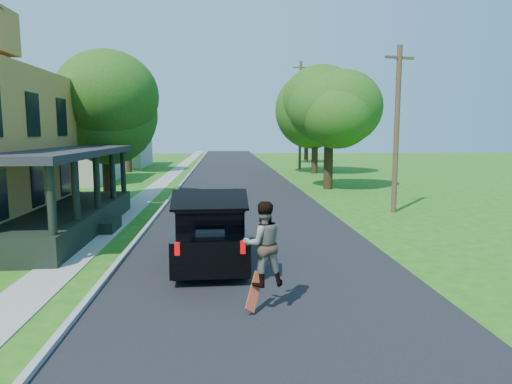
{
  "coord_description": "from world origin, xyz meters",
  "views": [
    {
      "loc": [
        -1.01,
        -11.5,
        3.76
      ],
      "look_at": [
        0.03,
        3.0,
        1.85
      ],
      "focal_mm": 32.0,
      "sensor_mm": 36.0,
      "label": 1
    }
  ],
  "objects": [
    {
      "name": "curb",
      "position": [
        -4.05,
        20.0,
        0.0
      ],
      "size": [
        0.15,
        120.0,
        0.12
      ],
      "primitive_type": "cube",
      "color": "gray",
      "rests_on": "ground"
    },
    {
      "name": "tree_left_mid",
      "position": [
        -7.25,
        13.47,
        5.56
      ],
      "size": [
        5.78,
        5.52,
        8.41
      ],
      "rotation": [
        0.0,
        0.0,
        0.08
      ],
      "color": "black",
      "rests_on": "ground"
    },
    {
      "name": "tree_right_near",
      "position": [
        5.9,
        18.32,
        5.56
      ],
      "size": [
        7.04,
        7.27,
        8.57
      ],
      "rotation": [
        0.0,
        0.0,
        -0.42
      ],
      "color": "black",
      "rests_on": "ground"
    },
    {
      "name": "skateboard",
      "position": [
        -0.38,
        -2.32,
        0.42
      ],
      "size": [
        0.44,
        0.65,
        0.77
      ],
      "rotation": [
        0.0,
        0.0,
        0.37
      ],
      "color": "#98270D",
      "rests_on": "ground"
    },
    {
      "name": "black_suv",
      "position": [
        -1.4,
        1.5,
        0.91
      ],
      "size": [
        2.07,
        5.14,
        2.37
      ],
      "rotation": [
        0.0,
        0.0,
        0.02
      ],
      "color": "black",
      "rests_on": "ground"
    },
    {
      "name": "street",
      "position": [
        0.0,
        20.0,
        0.0
      ],
      "size": [
        8.0,
        120.0,
        0.02
      ],
      "primitive_type": "cube",
      "color": "black",
      "rests_on": "ground"
    },
    {
      "name": "skateboarder",
      "position": [
        -0.2,
        -2.26,
        1.46
      ],
      "size": [
        0.98,
        0.82,
        1.79
      ],
      "rotation": [
        0.0,
        0.0,
        3.32
      ],
      "color": "black",
      "rests_on": "ground"
    },
    {
      "name": "sidewalk",
      "position": [
        -5.6,
        20.0,
        0.0
      ],
      "size": [
        1.3,
        120.0,
        0.03
      ],
      "primitive_type": "cube",
      "color": "gray",
      "rests_on": "ground"
    },
    {
      "name": "utility_pole_near",
      "position": [
        7.0,
        9.25,
        3.97
      ],
      "size": [
        1.48,
        0.48,
        7.68
      ],
      "rotation": [
        0.0,
        0.0,
        0.25
      ],
      "color": "#4C3023",
      "rests_on": "ground"
    },
    {
      "name": "neighbor_house_far",
      "position": [
        -13.5,
        40.0,
        4.19
      ],
      "size": [
        12.78,
        12.78,
        8.3
      ],
      "color": "#A39F91",
      "rests_on": "ground"
    },
    {
      "name": "neighbor_house_mid",
      "position": [
        -13.5,
        24.0,
        4.19
      ],
      "size": [
        12.78,
        12.78,
        8.3
      ],
      "color": "#A39F91",
      "rests_on": "ground"
    },
    {
      "name": "tree_left_far",
      "position": [
        -10.01,
        32.51,
        5.1
      ],
      "size": [
        6.4,
        6.61,
        7.88
      ],
      "rotation": [
        0.0,
        0.0,
        -0.38
      ],
      "color": "black",
      "rests_on": "ground"
    },
    {
      "name": "tree_right_mid",
      "position": [
        7.31,
        29.9,
        6.42
      ],
      "size": [
        7.86,
        7.97,
        10.0
      ],
      "rotation": [
        0.0,
        0.0,
        -0.27
      ],
      "color": "black",
      "rests_on": "ground"
    },
    {
      "name": "utility_pole_far",
      "position": [
        6.84,
        35.07,
        5.57
      ],
      "size": [
        1.68,
        0.29,
        10.83
      ],
      "rotation": [
        0.0,
        0.0,
        0.06
      ],
      "color": "#4C3023",
      "rests_on": "ground"
    },
    {
      "name": "ground",
      "position": [
        0.0,
        0.0,
        0.0
      ],
      "size": [
        140.0,
        140.0,
        0.0
      ],
      "primitive_type": "plane",
      "color": "#176013",
      "rests_on": "ground"
    },
    {
      "name": "tree_right_far",
      "position": [
        9.24,
        44.86,
        5.14
      ],
      "size": [
        5.86,
        5.57,
        7.77
      ],
      "rotation": [
        0.0,
        0.0,
        0.22
      ],
      "color": "black",
      "rests_on": "ground"
    }
  ]
}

